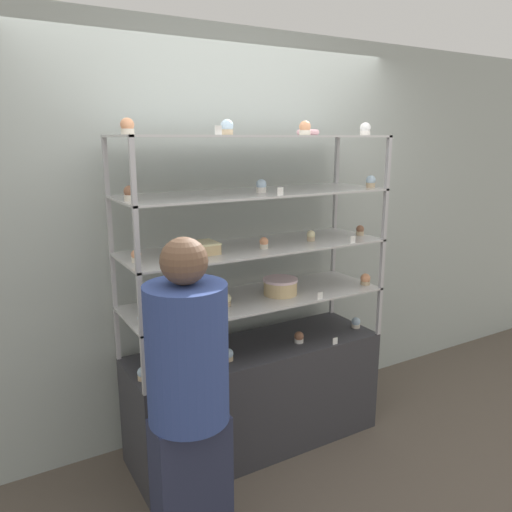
# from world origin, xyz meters

# --- Properties ---
(ground_plane) EXTENTS (20.00, 20.00, 0.00)m
(ground_plane) POSITION_xyz_m (0.00, 0.00, 0.00)
(ground_plane) COLOR brown
(back_wall) EXTENTS (8.00, 0.05, 2.60)m
(back_wall) POSITION_xyz_m (0.00, 0.40, 1.30)
(back_wall) COLOR #A8B2AD
(back_wall) RESTS_ON ground_plane
(display_base) EXTENTS (1.60, 0.51, 0.68)m
(display_base) POSITION_xyz_m (0.00, 0.00, 0.34)
(display_base) COLOR #333338
(display_base) RESTS_ON ground_plane
(display_riser_lower) EXTENTS (1.60, 0.51, 0.32)m
(display_riser_lower) POSITION_xyz_m (0.00, 0.00, 0.98)
(display_riser_lower) COLOR #B7B7BC
(display_riser_lower) RESTS_ON display_base
(display_riser_middle) EXTENTS (1.60, 0.51, 0.32)m
(display_riser_middle) POSITION_xyz_m (0.00, 0.00, 1.29)
(display_riser_middle) COLOR #B7B7BC
(display_riser_middle) RESTS_ON display_riser_lower
(display_riser_upper) EXTENTS (1.60, 0.51, 0.32)m
(display_riser_upper) POSITION_xyz_m (0.00, 0.00, 1.61)
(display_riser_upper) COLOR #B7B7BC
(display_riser_upper) RESTS_ON display_riser_middle
(display_riser_top) EXTENTS (1.60, 0.51, 0.32)m
(display_riser_top) POSITION_xyz_m (0.00, 0.00, 1.93)
(display_riser_top) COLOR #B7B7BC
(display_riser_top) RESTS_ON display_riser_upper
(layer_cake_centerpiece) EXTENTS (0.21, 0.21, 0.10)m
(layer_cake_centerpiece) POSITION_xyz_m (0.15, -0.03, 1.04)
(layer_cake_centerpiece) COLOR #DBBC84
(layer_cake_centerpiece) RESTS_ON display_riser_lower
(sheet_cake_frosted) EXTENTS (0.24, 0.16, 0.06)m
(sheet_cake_frosted) POSITION_xyz_m (-0.40, -0.03, 1.34)
(sheet_cake_frosted) COLOR #DBBC84
(sheet_cake_frosted) RESTS_ON display_riser_middle
(cupcake_0) EXTENTS (0.06, 0.06, 0.07)m
(cupcake_0) POSITION_xyz_m (-0.75, -0.08, 0.71)
(cupcake_0) COLOR #CCB28C
(cupcake_0) RESTS_ON display_base
(cupcake_1) EXTENTS (0.06, 0.06, 0.07)m
(cupcake_1) POSITION_xyz_m (-0.24, -0.10, 0.71)
(cupcake_1) COLOR #CCB28C
(cupcake_1) RESTS_ON display_base
(cupcake_2) EXTENTS (0.06, 0.06, 0.07)m
(cupcake_2) POSITION_xyz_m (0.26, -0.09, 0.71)
(cupcake_2) COLOR white
(cupcake_2) RESTS_ON display_base
(cupcake_3) EXTENTS (0.06, 0.06, 0.07)m
(cupcake_3) POSITION_xyz_m (0.74, -0.08, 0.71)
(cupcake_3) COLOR beige
(cupcake_3) RESTS_ON display_base
(price_tag_0) EXTENTS (0.04, 0.00, 0.04)m
(price_tag_0) POSITION_xyz_m (0.43, -0.23, 0.70)
(price_tag_0) COLOR white
(price_tag_0) RESTS_ON display_base
(cupcake_4) EXTENTS (0.06, 0.06, 0.07)m
(cupcake_4) POSITION_xyz_m (-0.73, -0.12, 1.03)
(cupcake_4) COLOR white
(cupcake_4) RESTS_ON display_riser_lower
(cupcake_5) EXTENTS (0.06, 0.06, 0.07)m
(cupcake_5) POSITION_xyz_m (-0.23, -0.05, 1.03)
(cupcake_5) COLOR #CCB28C
(cupcake_5) RESTS_ON display_riser_lower
(cupcake_6) EXTENTS (0.06, 0.06, 0.07)m
(cupcake_6) POSITION_xyz_m (0.75, -0.14, 1.03)
(cupcake_6) COLOR #CCB28C
(cupcake_6) RESTS_ON display_riser_lower
(price_tag_1) EXTENTS (0.04, 0.00, 0.04)m
(price_tag_1) POSITION_xyz_m (0.30, -0.23, 1.01)
(price_tag_1) COLOR white
(price_tag_1) RESTS_ON display_riser_lower
(cupcake_7) EXTENTS (0.05, 0.05, 0.07)m
(cupcake_7) POSITION_xyz_m (-0.73, -0.04, 1.34)
(cupcake_7) COLOR beige
(cupcake_7) RESTS_ON display_riser_middle
(cupcake_8) EXTENTS (0.05, 0.05, 0.07)m
(cupcake_8) POSITION_xyz_m (0.00, -0.09, 1.34)
(cupcake_8) COLOR beige
(cupcake_8) RESTS_ON display_riser_middle
(cupcake_9) EXTENTS (0.05, 0.05, 0.07)m
(cupcake_9) POSITION_xyz_m (0.36, -0.05, 1.34)
(cupcake_9) COLOR #CCB28C
(cupcake_9) RESTS_ON display_riser_middle
(cupcake_10) EXTENTS (0.05, 0.05, 0.07)m
(cupcake_10) POSITION_xyz_m (0.75, -0.06, 1.34)
(cupcake_10) COLOR #CCB28C
(cupcake_10) RESTS_ON display_riser_middle
(price_tag_2) EXTENTS (0.04, 0.00, 0.04)m
(price_tag_2) POSITION_xyz_m (0.54, -0.23, 1.33)
(price_tag_2) COLOR white
(price_tag_2) RESTS_ON display_riser_middle
(cupcake_11) EXTENTS (0.06, 0.06, 0.08)m
(cupcake_11) POSITION_xyz_m (-0.75, -0.04, 1.66)
(cupcake_11) COLOR beige
(cupcake_11) RESTS_ON display_riser_upper
(cupcake_12) EXTENTS (0.06, 0.06, 0.08)m
(cupcake_12) POSITION_xyz_m (0.01, -0.04, 1.66)
(cupcake_12) COLOR white
(cupcake_12) RESTS_ON display_riser_upper
(cupcake_13) EXTENTS (0.06, 0.06, 0.08)m
(cupcake_13) POSITION_xyz_m (0.75, -0.14, 1.66)
(cupcake_13) COLOR #CCB28C
(cupcake_13) RESTS_ON display_riser_upper
(price_tag_3) EXTENTS (0.04, 0.00, 0.04)m
(price_tag_3) POSITION_xyz_m (0.01, -0.23, 1.65)
(price_tag_3) COLOR white
(price_tag_3) RESTS_ON display_riser_upper
(cupcake_14) EXTENTS (0.07, 0.07, 0.08)m
(cupcake_14) POSITION_xyz_m (-0.74, -0.05, 1.98)
(cupcake_14) COLOR beige
(cupcake_14) RESTS_ON display_riser_top
(cupcake_15) EXTENTS (0.07, 0.07, 0.08)m
(cupcake_15) POSITION_xyz_m (-0.23, -0.10, 1.98)
(cupcake_15) COLOR #CCB28C
(cupcake_15) RESTS_ON display_riser_top
(cupcake_16) EXTENTS (0.07, 0.07, 0.08)m
(cupcake_16) POSITION_xyz_m (0.25, -0.12, 1.98)
(cupcake_16) COLOR beige
(cupcake_16) RESTS_ON display_riser_top
(cupcake_17) EXTENTS (0.07, 0.07, 0.08)m
(cupcake_17) POSITION_xyz_m (0.74, -0.07, 1.98)
(cupcake_17) COLOR white
(cupcake_17) RESTS_ON display_riser_top
(price_tag_4) EXTENTS (0.04, 0.00, 0.04)m
(price_tag_4) POSITION_xyz_m (-0.35, -0.23, 1.97)
(price_tag_4) COLOR white
(price_tag_4) RESTS_ON display_riser_top
(donut_glazed) EXTENTS (0.14, 0.14, 0.04)m
(donut_glazed) POSITION_xyz_m (0.38, 0.03, 1.96)
(donut_glazed) COLOR #EFB2BC
(donut_glazed) RESTS_ON display_riser_top
(customer_figure) EXTENTS (0.36, 0.36, 1.54)m
(customer_figure) POSITION_xyz_m (-0.71, -0.62, 0.82)
(customer_figure) COLOR #282D47
(customer_figure) RESTS_ON ground_plane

